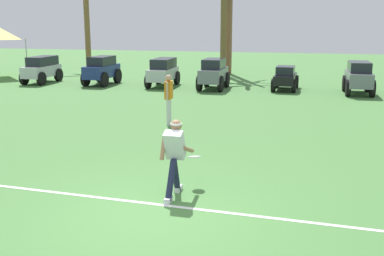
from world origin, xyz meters
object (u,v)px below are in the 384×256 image
teammate_near_sideline (169,95)px  parked_car_slot_e (285,78)px  parked_car_slot_b (102,70)px  parked_car_slot_c (163,71)px  frisbee_in_flight (194,157)px  parked_car_slot_d (214,73)px  palm_tree_left_of_centre (224,6)px  parked_car_slot_f (359,77)px  parked_car_slot_a (42,69)px  palm_tree_far_left (86,8)px  palm_tree_right_of_centre (229,13)px  frisbee_thrower (175,154)px

teammate_near_sideline → parked_car_slot_e: (3.16, 8.41, -0.38)m
parked_car_slot_b → parked_car_slot_c: parked_car_slot_b is taller
frisbee_in_flight → parked_car_slot_b: 15.47m
frisbee_in_flight → parked_car_slot_d: bearing=99.2°
palm_tree_left_of_centre → parked_car_slot_f: bearing=-40.3°
parked_car_slot_a → palm_tree_far_left: bearing=97.8°
parked_car_slot_d → palm_tree_far_left: size_ratio=0.35×
parked_car_slot_e → palm_tree_far_left: (-13.27, 7.44, 3.29)m
parked_car_slot_c → palm_tree_right_of_centre: 7.11m
palm_tree_left_of_centre → parked_car_slot_e: bearing=-54.8°
frisbee_in_flight → parked_car_slot_a: (-11.06, 13.27, 0.15)m
frisbee_thrower → palm_tree_left_of_centre: (-2.44, 19.65, 3.13)m
parked_car_slot_a → frisbee_in_flight: bearing=-50.2°
parked_car_slot_f → palm_tree_far_left: (-16.41, 7.93, 3.12)m
parked_car_slot_c → frisbee_thrower: bearing=-72.5°
parked_car_slot_c → palm_tree_far_left: size_ratio=0.35×
parked_car_slot_d → teammate_near_sideline: bearing=-89.2°
frisbee_in_flight → parked_car_slot_a: 17.27m
parked_car_slot_c → palm_tree_right_of_centre: size_ratio=0.39×
parked_car_slot_a → parked_car_slot_f: (15.36, -0.19, 0.02)m
parked_car_slot_b → teammate_near_sideline: bearing=-54.7°
parked_car_slot_d → parked_car_slot_b: bearing=177.5°
parked_car_slot_f → teammate_near_sideline: bearing=-128.5°
parked_car_slot_f → palm_tree_right_of_centre: bearing=135.9°
frisbee_thrower → palm_tree_far_left: palm_tree_far_left is taller
teammate_near_sideline → parked_car_slot_b: size_ratio=0.65×
parked_car_slot_d → parked_car_slot_e: size_ratio=1.06×
teammate_near_sideline → parked_car_slot_c: teammate_near_sideline is taller
parked_car_slot_a → palm_tree_far_left: 8.42m
palm_tree_left_of_centre → parked_car_slot_d: bearing=-84.7°
frisbee_in_flight → parked_car_slot_d: 13.27m
parked_car_slot_a → parked_car_slot_d: parked_car_slot_d is taller
parked_car_slot_b → parked_car_slot_a: bearing=-178.6°
parked_car_slot_f → parked_car_slot_d: bearing=179.9°
parked_car_slot_d → palm_tree_right_of_centre: palm_tree_right_of_centre is taller
palm_tree_left_of_centre → parked_car_slot_c: bearing=-109.9°
parked_car_slot_e → palm_tree_far_left: palm_tree_far_left is taller
teammate_near_sideline → palm_tree_left_of_centre: 14.16m
parked_car_slot_c → parked_car_slot_f: (8.97, -0.37, 0.02)m
parked_car_slot_f → palm_tree_left_of_centre: size_ratio=0.34×
palm_tree_left_of_centre → parked_car_slot_a: bearing=-145.7°
parked_car_slot_a → palm_tree_far_left: size_ratio=0.35×
teammate_near_sideline → palm_tree_right_of_centre: 14.68m
palm_tree_far_left → palm_tree_left_of_centre: palm_tree_left_of_centre is taller
parked_car_slot_e → palm_tree_left_of_centre: 7.43m
palm_tree_far_left → palm_tree_left_of_centre: (9.45, -2.02, 0.07)m
parked_car_slot_d → palm_tree_right_of_centre: 7.08m
parked_car_slot_d → parked_car_slot_f: 6.41m
frisbee_in_flight → palm_tree_left_of_centre: (-2.66, 18.99, 3.35)m
palm_tree_left_of_centre → parked_car_slot_b: bearing=-132.4°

